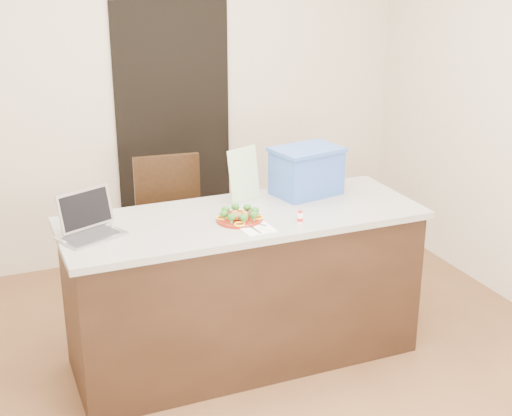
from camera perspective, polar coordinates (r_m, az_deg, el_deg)
name	(u,v)px	position (r m, az deg, el deg)	size (l,w,h in m)	color
ground	(260,377)	(4.25, 0.34, -13.36)	(4.00, 4.00, 0.00)	brown
room_shell	(261,100)	(3.62, 0.39, 8.60)	(4.00, 4.00, 4.00)	white
doorway	(174,132)	(5.62, -6.57, 6.08)	(0.90, 0.02, 2.00)	black
island	(244,287)	(4.22, -0.97, -6.37)	(2.06, 0.76, 0.92)	black
plate	(240,219)	(3.94, -1.32, -0.89)	(0.26, 0.26, 0.02)	maroon
meatballs	(240,215)	(3.93, -1.31, -0.58)	(0.10, 0.10, 0.04)	olive
broccoli	(240,212)	(3.93, -1.33, -0.33)	(0.22, 0.22, 0.04)	#1B4E15
pepper_rings	(240,218)	(3.94, -1.32, -0.77)	(0.25, 0.25, 0.01)	yellow
napkin	(257,229)	(3.83, 0.07, -1.67)	(0.17, 0.17, 0.01)	silver
fork	(253,228)	(3.82, -0.26, -1.58)	(0.04, 0.15, 0.00)	#AAABAF
knife	(263,228)	(3.82, 0.58, -1.58)	(0.06, 0.17, 0.01)	white
yogurt_bottle	(300,218)	(3.91, 3.55, -0.82)	(0.03, 0.03, 0.07)	white
laptop	(88,223)	(3.85, -13.26, -1.17)	(0.38, 0.37, 0.23)	#A5A4A9
leaflet	(244,174)	(4.22, -0.98, 2.70)	(0.23, 0.00, 0.32)	white
blue_box	(306,171)	(4.35, 4.06, 2.98)	(0.45, 0.36, 0.29)	#2E52A7
chair	(173,221)	(4.92, -6.65, -1.06)	(0.50, 0.50, 1.02)	black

